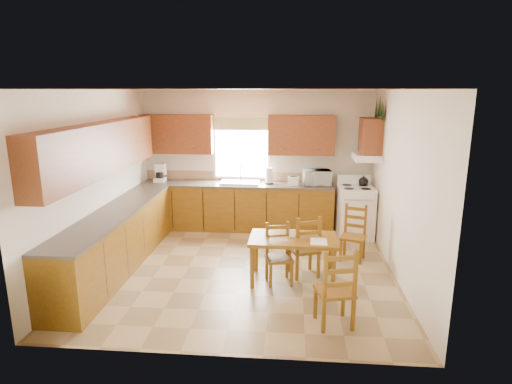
# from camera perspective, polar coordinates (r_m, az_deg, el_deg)

# --- Properties ---
(floor) EXTENTS (4.50, 4.50, 0.00)m
(floor) POSITION_cam_1_polar(r_m,az_deg,el_deg) (6.72, -1.52, -10.15)
(floor) COLOR #9A8156
(floor) RESTS_ON ground
(ceiling) EXTENTS (4.50, 4.50, 0.00)m
(ceiling) POSITION_cam_1_polar(r_m,az_deg,el_deg) (6.16, -1.67, 13.53)
(ceiling) COLOR #9A5526
(ceiling) RESTS_ON floor
(wall_left) EXTENTS (4.50, 4.50, 0.00)m
(wall_left) POSITION_cam_1_polar(r_m,az_deg,el_deg) (6.93, -20.43, 1.43)
(wall_left) COLOR silver
(wall_left) RESTS_ON floor
(wall_right) EXTENTS (4.50, 4.50, 0.00)m
(wall_right) POSITION_cam_1_polar(r_m,az_deg,el_deg) (6.46, 18.67, 0.74)
(wall_right) COLOR silver
(wall_right) RESTS_ON floor
(wall_back) EXTENTS (4.50, 4.50, 0.00)m
(wall_back) POSITION_cam_1_polar(r_m,az_deg,el_deg) (8.51, 0.11, 4.38)
(wall_back) COLOR silver
(wall_back) RESTS_ON floor
(wall_front) EXTENTS (4.50, 4.50, 0.00)m
(wall_front) POSITION_cam_1_polar(r_m,az_deg,el_deg) (4.16, -5.09, -5.43)
(wall_front) COLOR silver
(wall_front) RESTS_ON floor
(lower_cab_back) EXTENTS (3.75, 0.60, 0.88)m
(lower_cab_back) POSITION_cam_1_polar(r_m,az_deg,el_deg) (8.45, -2.60, -2.02)
(lower_cab_back) COLOR brown
(lower_cab_back) RESTS_ON floor
(lower_cab_left) EXTENTS (0.60, 3.60, 0.88)m
(lower_cab_left) POSITION_cam_1_polar(r_m,az_deg,el_deg) (6.91, -18.07, -6.26)
(lower_cab_left) COLOR brown
(lower_cab_left) RESTS_ON floor
(counter_back) EXTENTS (3.75, 0.63, 0.04)m
(counter_back) POSITION_cam_1_polar(r_m,az_deg,el_deg) (8.34, -2.63, 1.03)
(counter_back) COLOR #4F453B
(counter_back) RESTS_ON lower_cab_back
(counter_left) EXTENTS (0.63, 3.60, 0.04)m
(counter_left) POSITION_cam_1_polar(r_m,az_deg,el_deg) (6.77, -18.35, -2.59)
(counter_left) COLOR #4F453B
(counter_left) RESTS_ON lower_cab_left
(backsplash) EXTENTS (3.75, 0.01, 0.18)m
(backsplash) POSITION_cam_1_polar(r_m,az_deg,el_deg) (8.60, -2.39, 2.16)
(backsplash) COLOR #9A7E5D
(backsplash) RESTS_ON counter_back
(upper_cab_back_left) EXTENTS (1.41, 0.33, 0.75)m
(upper_cab_back_left) POSITION_cam_1_polar(r_m,az_deg,el_deg) (8.55, -10.46, 7.62)
(upper_cab_back_left) COLOR brown
(upper_cab_back_left) RESTS_ON wall_back
(upper_cab_back_right) EXTENTS (1.25, 0.33, 0.75)m
(upper_cab_back_right) POSITION_cam_1_polar(r_m,az_deg,el_deg) (8.25, 6.05, 7.56)
(upper_cab_back_right) COLOR brown
(upper_cab_back_right) RESTS_ON wall_back
(upper_cab_left) EXTENTS (0.33, 3.60, 0.75)m
(upper_cab_left) POSITION_cam_1_polar(r_m,az_deg,el_deg) (6.64, -20.04, 5.41)
(upper_cab_left) COLOR brown
(upper_cab_left) RESTS_ON wall_left
(upper_cab_stove) EXTENTS (0.33, 0.62, 0.62)m
(upper_cab_stove) POSITION_cam_1_polar(r_m,az_deg,el_deg) (7.93, 15.01, 7.27)
(upper_cab_stove) COLOR brown
(upper_cab_stove) RESTS_ON wall_right
(range_hood) EXTENTS (0.44, 0.62, 0.12)m
(range_hood) POSITION_cam_1_polar(r_m,az_deg,el_deg) (7.97, 14.49, 4.57)
(range_hood) COLOR white
(range_hood) RESTS_ON wall_right
(window_frame) EXTENTS (1.13, 0.02, 1.18)m
(window_frame) POSITION_cam_1_polar(r_m,az_deg,el_deg) (8.48, -1.93, 5.71)
(window_frame) COLOR white
(window_frame) RESTS_ON wall_back
(window_pane) EXTENTS (1.05, 0.01, 1.10)m
(window_pane) POSITION_cam_1_polar(r_m,az_deg,el_deg) (8.47, -1.94, 5.70)
(window_pane) COLOR white
(window_pane) RESTS_ON wall_back
(window_valance) EXTENTS (1.19, 0.01, 0.24)m
(window_valance) POSITION_cam_1_polar(r_m,az_deg,el_deg) (8.40, -1.99, 9.06)
(window_valance) COLOR #537538
(window_valance) RESTS_ON wall_back
(sink_basin) EXTENTS (0.75, 0.45, 0.04)m
(sink_basin) POSITION_cam_1_polar(r_m,az_deg,el_deg) (8.32, -2.12, 1.29)
(sink_basin) COLOR silver
(sink_basin) RESTS_ON counter_back
(pine_decal_a) EXTENTS (0.22, 0.22, 0.36)m
(pine_decal_a) POSITION_cam_1_polar(r_m,az_deg,el_deg) (7.61, 16.63, 10.56)
(pine_decal_a) COLOR black
(pine_decal_a) RESTS_ON wall_right
(pine_decal_b) EXTENTS (0.22, 0.22, 0.36)m
(pine_decal_b) POSITION_cam_1_polar(r_m,az_deg,el_deg) (7.92, 16.19, 10.97)
(pine_decal_b) COLOR black
(pine_decal_b) RESTS_ON wall_right
(pine_decal_c) EXTENTS (0.22, 0.22, 0.36)m
(pine_decal_c) POSITION_cam_1_polar(r_m,az_deg,el_deg) (8.24, 15.74, 10.79)
(pine_decal_c) COLOR black
(pine_decal_c) RESTS_ON wall_right
(stove) EXTENTS (0.67, 0.69, 0.94)m
(stove) POSITION_cam_1_polar(r_m,az_deg,el_deg) (8.17, 13.03, -2.70)
(stove) COLOR white
(stove) RESTS_ON floor
(coffeemaker) EXTENTS (0.27, 0.30, 0.36)m
(coffeemaker) POSITION_cam_1_polar(r_m,az_deg,el_deg) (8.66, -12.71, 2.53)
(coffeemaker) COLOR white
(coffeemaker) RESTS_ON counter_back
(paper_towel) EXTENTS (0.16, 0.16, 0.31)m
(paper_towel) POSITION_cam_1_polar(r_m,az_deg,el_deg) (8.27, 1.74, 2.18)
(paper_towel) COLOR white
(paper_towel) RESTS_ON counter_back
(toaster) EXTENTS (0.21, 0.14, 0.17)m
(toaster) POSITION_cam_1_polar(r_m,az_deg,el_deg) (8.16, 4.99, 1.45)
(toaster) COLOR white
(toaster) RESTS_ON counter_back
(microwave) EXTENTS (0.52, 0.41, 0.29)m
(microwave) POSITION_cam_1_polar(r_m,az_deg,el_deg) (8.25, 8.11, 1.93)
(microwave) COLOR white
(microwave) RESTS_ON counter_back
(dining_table) EXTENTS (1.24, 0.72, 0.66)m
(dining_table) POSITION_cam_1_polar(r_m,az_deg,el_deg) (6.22, 4.93, -8.93)
(dining_table) COLOR brown
(dining_table) RESTS_ON floor
(chair_near_left) EXTENTS (0.49, 0.47, 0.97)m
(chair_near_left) POSITION_cam_1_polar(r_m,az_deg,el_deg) (5.14, 10.46, -12.22)
(chair_near_left) COLOR brown
(chair_near_left) RESTS_ON floor
(chair_near_right) EXTENTS (0.50, 0.49, 0.93)m
(chair_near_right) POSITION_cam_1_polar(r_m,az_deg,el_deg) (6.37, 6.46, -7.08)
(chair_near_right) COLOR brown
(chair_near_right) RESTS_ON floor
(chair_far_left) EXTENTS (0.43, 0.42, 0.86)m
(chair_far_left) POSITION_cam_1_polar(r_m,az_deg,el_deg) (6.11, 3.11, -8.32)
(chair_far_left) COLOR brown
(chair_far_left) RESTS_ON floor
(chair_far_right) EXTENTS (0.47, 0.46, 0.89)m
(chair_far_right) POSITION_cam_1_polar(r_m,az_deg,el_deg) (7.07, 12.84, -5.43)
(chair_far_right) COLOR brown
(chair_far_right) RESTS_ON floor
(table_paper) EXTENTS (0.23, 0.31, 0.00)m
(table_paper) POSITION_cam_1_polar(r_m,az_deg,el_deg) (5.98, 8.35, -6.53)
(table_paper) COLOR white
(table_paper) RESTS_ON dining_table
(table_card) EXTENTS (0.09, 0.02, 0.11)m
(table_card) POSITION_cam_1_polar(r_m,az_deg,el_deg) (6.09, 4.85, -5.50)
(table_card) COLOR white
(table_card) RESTS_ON dining_table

